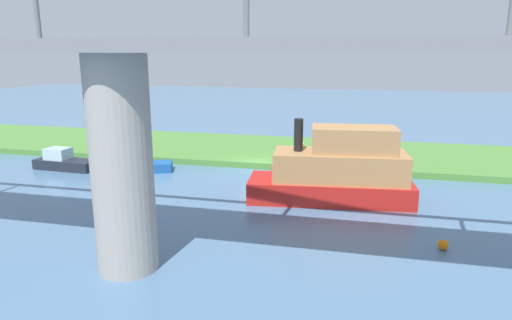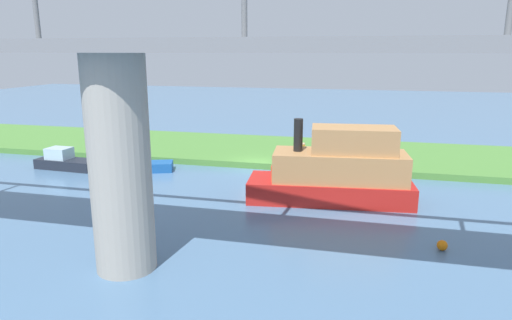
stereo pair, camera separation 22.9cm
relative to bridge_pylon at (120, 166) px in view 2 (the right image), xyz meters
The scene contains 10 objects.
ground_plane 18.46m from the bridge_pylon, 94.46° to the right, with size 160.00×160.00×0.00m, color #4C7093.
grassy_bank 24.26m from the bridge_pylon, 93.34° to the right, with size 80.00×12.00×0.50m, color #4C8438.
bridge_pylon is the anchor object (origin of this frame).
bridge_span 5.10m from the bridge_pylon, 90.00° to the right, with size 68.23×4.30×3.25m.
person_on_bank 21.02m from the bridge_pylon, 103.85° to the right, with size 0.42×0.42×1.39m.
mooring_post 22.13m from the bridge_pylon, 117.37° to the right, with size 0.20×0.20×0.74m, color brown.
houseboat_blue 14.25m from the bridge_pylon, 125.86° to the right, with size 10.48×4.44×5.21m.
motorboat_white 17.14m from the bridge_pylon, 64.40° to the right, with size 4.88×3.07×1.53m.
pontoon_yellow 20.14m from the bridge_pylon, 46.69° to the right, with size 5.13×2.06×1.68m.
marker_buoy 15.28m from the bridge_pylon, 159.40° to the right, with size 0.50×0.50×0.50m, color orange.
Camera 2 is at (-8.43, 34.17, 9.27)m, focal length 31.72 mm.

